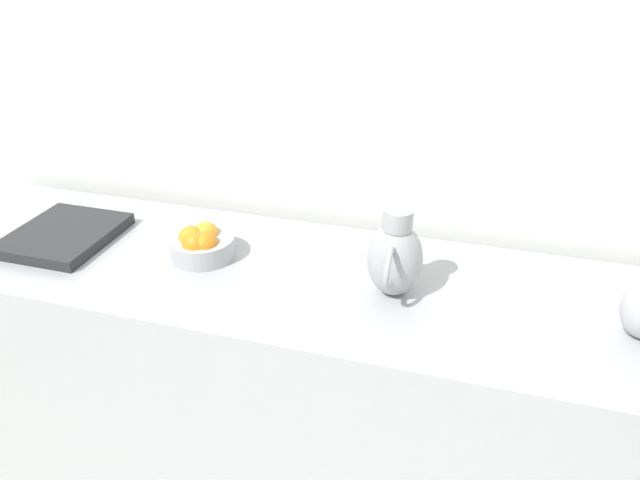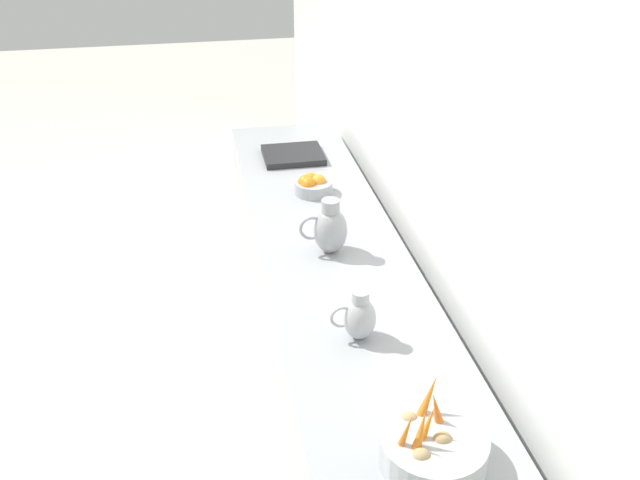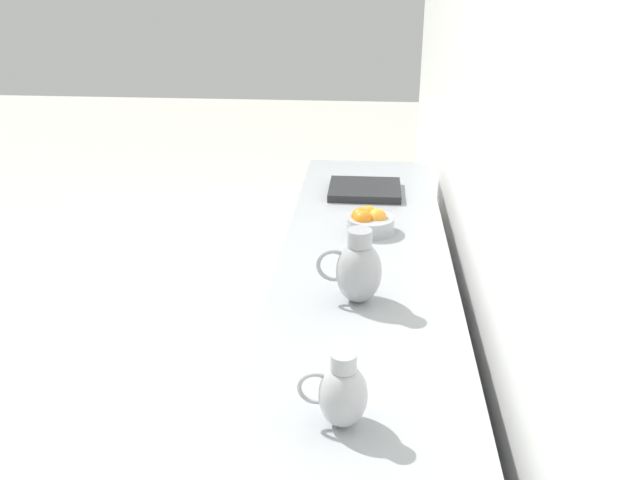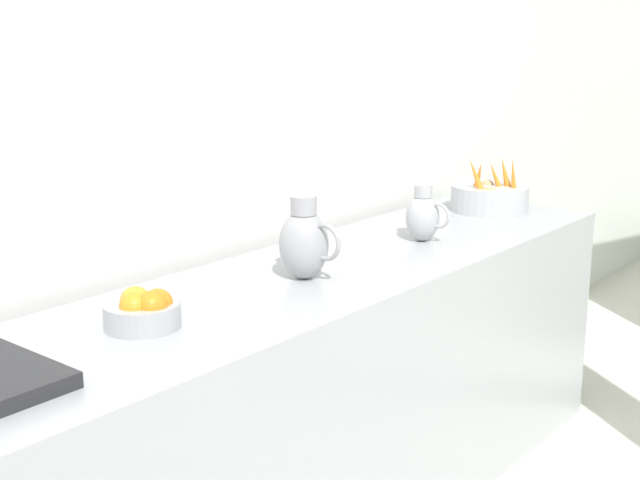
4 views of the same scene
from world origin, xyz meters
The scene contains 6 objects.
tile_wall_left centered at (-1.95, 0.56, 1.50)m, with size 0.10×7.90×3.00m, color white.
prep_counter centered at (-1.51, 0.06, 0.44)m, with size 0.65×3.06×0.87m, color #9EA0A5.
orange_bowl centered at (-1.53, -0.46, 0.92)m, with size 0.20×0.20×0.10m.
metal_pitcher_tall centered at (-1.50, 0.13, 0.99)m, with size 0.21×0.15×0.25m.
metal_pitcher_short centered at (-1.48, 0.75, 0.96)m, with size 0.17×0.12×0.20m.
counter_sink_basin centered at (-1.50, -0.94, 0.89)m, with size 0.34×0.30×0.04m, color #232326.
Camera 3 is at (-1.53, 2.02, 1.92)m, focal length 36.53 mm.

